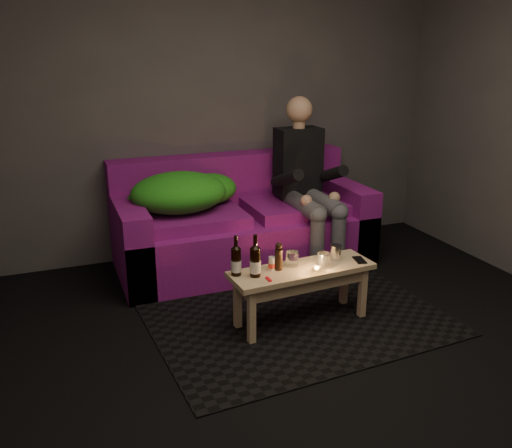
{
  "coord_description": "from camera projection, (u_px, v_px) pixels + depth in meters",
  "views": [
    {
      "loc": [
        -1.47,
        -2.32,
        1.8
      ],
      "look_at": [
        -0.04,
        1.36,
        0.5
      ],
      "focal_mm": 38.0,
      "sensor_mm": 36.0,
      "label": 1
    }
  ],
  "objects": [
    {
      "name": "floor",
      "position": [
        348.0,
        374.0,
        3.13
      ],
      "size": [
        4.5,
        4.5,
        0.0
      ],
      "primitive_type": "plane",
      "color": "black",
      "rests_on": "ground"
    },
    {
      "name": "beer_bottle_a",
      "position": [
        236.0,
        261.0,
        3.45
      ],
      "size": [
        0.07,
        0.07,
        0.27
      ],
      "color": "black",
      "rests_on": "coffee_table"
    },
    {
      "name": "sofa",
      "position": [
        241.0,
        227.0,
        4.64
      ],
      "size": [
        2.1,
        0.95,
        0.91
      ],
      "color": "#801166",
      "rests_on": "floor"
    },
    {
      "name": "tealight",
      "position": [
        317.0,
        270.0,
        3.5
      ],
      "size": [
        0.06,
        0.06,
        0.04
      ],
      "color": "white",
      "rests_on": "coffee_table"
    },
    {
      "name": "beer_bottle_b",
      "position": [
        255.0,
        261.0,
        3.42
      ],
      "size": [
        0.07,
        0.07,
        0.28
      ],
      "color": "black",
      "rests_on": "coffee_table"
    },
    {
      "name": "tumbler_front",
      "position": [
        323.0,
        260.0,
        3.58
      ],
      "size": [
        0.09,
        0.09,
        0.1
      ],
      "primitive_type": "cylinder",
      "rotation": [
        0.0,
        0.0,
        0.09
      ],
      "color": "white",
      "rests_on": "coffee_table"
    },
    {
      "name": "red_lighter",
      "position": [
        269.0,
        279.0,
        3.4
      ],
      "size": [
        0.02,
        0.07,
        0.01
      ],
      "primitive_type": "cube",
      "rotation": [
        0.0,
        0.0,
        0.01
      ],
      "color": "red",
      "rests_on": "coffee_table"
    },
    {
      "name": "green_blanket",
      "position": [
        183.0,
        192.0,
        4.35
      ],
      "size": [
        0.93,
        0.63,
        0.32
      ],
      "color": "#257C16",
      "rests_on": "sofa"
    },
    {
      "name": "coffee_table",
      "position": [
        302.0,
        278.0,
        3.61
      ],
      "size": [
        1.0,
        0.38,
        0.4
      ],
      "rotation": [
        0.0,
        0.0,
        0.06
      ],
      "color": "tan",
      "rests_on": "rug"
    },
    {
      "name": "pepper_mill",
      "position": [
        279.0,
        259.0,
        3.54
      ],
      "size": [
        0.06,
        0.06,
        0.14
      ],
      "primitive_type": "cylinder",
      "rotation": [
        0.0,
        0.0,
        0.19
      ],
      "color": "black",
      "rests_on": "coffee_table"
    },
    {
      "name": "rug",
      "position": [
        297.0,
        318.0,
        3.76
      ],
      "size": [
        2.06,
        1.56,
        0.01
      ],
      "primitive_type": "cube",
      "rotation": [
        0.0,
        0.0,
        0.06
      ],
      "color": "black",
      "rests_on": "floor"
    },
    {
      "name": "smartphone",
      "position": [
        359.0,
        260.0,
        3.71
      ],
      "size": [
        0.09,
        0.14,
        0.01
      ],
      "primitive_type": "cube",
      "rotation": [
        0.0,
        0.0,
        -0.19
      ],
      "color": "black",
      "rests_on": "coffee_table"
    },
    {
      "name": "salt_shaker",
      "position": [
        272.0,
        263.0,
        3.54
      ],
      "size": [
        0.05,
        0.05,
        0.09
      ],
      "primitive_type": "cylinder",
      "rotation": [
        0.0,
        0.0,
        0.19
      ],
      "color": "silver",
      "rests_on": "coffee_table"
    },
    {
      "name": "tumbler_back",
      "position": [
        292.0,
        259.0,
        3.6
      ],
      "size": [
        0.1,
        0.1,
        0.1
      ],
      "primitive_type": "cylinder",
      "rotation": [
        0.0,
        0.0,
        0.25
      ],
      "color": "white",
      "rests_on": "coffee_table"
    },
    {
      "name": "person",
      "position": [
        307.0,
        180.0,
        4.54
      ],
      "size": [
        0.38,
        0.87,
        1.4
      ],
      "color": "black",
      "rests_on": "sofa"
    },
    {
      "name": "room",
      "position": [
        321.0,
        76.0,
        3.03
      ],
      "size": [
        4.5,
        4.5,
        4.5
      ],
      "color": "silver",
      "rests_on": "ground"
    },
    {
      "name": "steel_cup",
      "position": [
        336.0,
        252.0,
        3.71
      ],
      "size": [
        0.09,
        0.09,
        0.11
      ],
      "primitive_type": "cylinder",
      "rotation": [
        0.0,
        0.0,
        -0.21
      ],
      "color": "silver",
      "rests_on": "coffee_table"
    }
  ]
}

